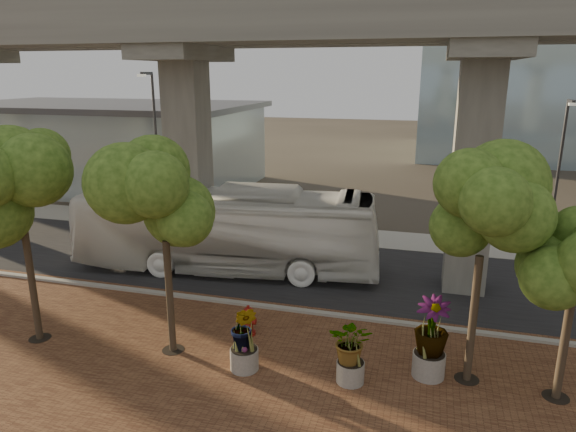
# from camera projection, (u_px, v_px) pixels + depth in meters

# --- Properties ---
(ground) EXTENTS (160.00, 160.00, 0.00)m
(ground) POSITION_uv_depth(u_px,v_px,m) (308.00, 291.00, 20.74)
(ground) COLOR #362F27
(ground) RESTS_ON ground
(brick_plaza) EXTENTS (70.00, 13.00, 0.06)m
(brick_plaza) POSITION_uv_depth(u_px,v_px,m) (237.00, 412.00, 13.31)
(brick_plaza) COLOR brown
(brick_plaza) RESTS_ON ground
(asphalt_road) EXTENTS (90.00, 8.00, 0.04)m
(asphalt_road) POSITION_uv_depth(u_px,v_px,m) (319.00, 273.00, 22.59)
(asphalt_road) COLOR black
(asphalt_road) RESTS_ON ground
(curb_strip) EXTENTS (70.00, 0.25, 0.16)m
(curb_strip) POSITION_uv_depth(u_px,v_px,m) (296.00, 311.00, 18.86)
(curb_strip) COLOR #A09E95
(curb_strip) RESTS_ON ground
(far_sidewalk) EXTENTS (90.00, 3.00, 0.06)m
(far_sidewalk) POSITION_uv_depth(u_px,v_px,m) (340.00, 236.00, 27.69)
(far_sidewalk) COLOR #A09E95
(far_sidewalk) RESTS_ON ground
(transit_viaduct) EXTENTS (72.00, 5.60, 12.40)m
(transit_viaduct) POSITION_uv_depth(u_px,v_px,m) (322.00, 105.00, 20.63)
(transit_viaduct) COLOR gray
(transit_viaduct) RESTS_ON ground
(station_pavilion) EXTENTS (23.00, 13.00, 6.30)m
(station_pavilion) POSITION_uv_depth(u_px,v_px,m) (106.00, 143.00, 39.88)
(station_pavilion) COLOR #A2B2B9
(station_pavilion) RESTS_ON ground
(transit_bus) EXTENTS (13.58, 4.50, 3.71)m
(transit_bus) POSITION_uv_depth(u_px,v_px,m) (227.00, 230.00, 22.50)
(transit_bus) COLOR silver
(transit_bus) RESTS_ON ground
(fire_hydrant) EXTENTS (0.52, 0.47, 1.04)m
(fire_hydrant) POSITION_uv_depth(u_px,v_px,m) (248.00, 321.00, 17.08)
(fire_hydrant) COLOR maroon
(fire_hydrant) RESTS_ON ground
(planter_front) EXTENTS (1.77, 1.77, 1.94)m
(planter_front) POSITION_uv_depth(u_px,v_px,m) (351.00, 344.00, 14.26)
(planter_front) COLOR gray
(planter_front) RESTS_ON ground
(planter_right) EXTENTS (2.27, 2.27, 2.43)m
(planter_right) POSITION_uv_depth(u_px,v_px,m) (431.00, 330.00, 14.46)
(planter_right) COLOR #9C968D
(planter_right) RESTS_ON ground
(planter_left) EXTENTS (1.86, 1.86, 2.05)m
(planter_left) POSITION_uv_depth(u_px,v_px,m) (244.00, 331.00, 14.87)
(planter_left) COLOR gray
(planter_left) RESTS_ON ground
(street_tree_far_west) EXTENTS (4.09, 4.09, 6.77)m
(street_tree_far_west) POSITION_uv_depth(u_px,v_px,m) (19.00, 194.00, 15.63)
(street_tree_far_west) COLOR #4D3D2C
(street_tree_far_west) RESTS_ON ground
(street_tree_near_west) EXTENTS (3.56, 3.56, 6.31)m
(street_tree_near_west) POSITION_uv_depth(u_px,v_px,m) (164.00, 207.00, 14.98)
(street_tree_near_west) COLOR #4D3D2C
(street_tree_near_west) RESTS_ON ground
(street_tree_near_east) EXTENTS (3.70, 3.70, 6.52)m
(street_tree_near_east) POSITION_uv_depth(u_px,v_px,m) (484.00, 218.00, 13.39)
(street_tree_near_east) COLOR #4D3D2C
(street_tree_near_east) RESTS_ON ground
(streetlamp_west) EXTENTS (0.42, 1.24, 8.53)m
(streetlamp_west) POSITION_uv_depth(u_px,v_px,m) (155.00, 138.00, 29.02)
(streetlamp_west) COLOR #323137
(streetlamp_west) RESTS_ON ground
(streetlamp_east) EXTENTS (0.37, 1.07, 7.39)m
(streetlamp_east) POSITION_uv_depth(u_px,v_px,m) (559.00, 171.00, 22.70)
(streetlamp_east) COLOR #2A2A2F
(streetlamp_east) RESTS_ON ground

